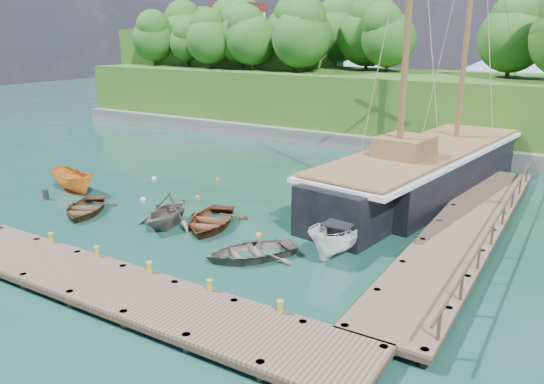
{
  "coord_description": "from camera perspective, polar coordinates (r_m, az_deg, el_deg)",
  "views": [
    {
      "loc": [
        16.09,
        -18.88,
        9.72
      ],
      "look_at": [
        2.83,
        2.83,
        2.0
      ],
      "focal_mm": 35.0,
      "sensor_mm": 36.0,
      "label": 1
    }
  ],
  "objects": [
    {
      "name": "ground",
      "position": [
        26.65,
        -8.43,
        -4.71
      ],
      "size": [
        160.0,
        160.0,
        0.0
      ],
      "primitive_type": "plane",
      "color": "#113727",
      "rests_on": "ground"
    },
    {
      "name": "bollard_3",
      "position": [
        20.19,
        -6.64,
        -12.03
      ],
      "size": [
        0.26,
        0.26,
        0.45
      ],
      "primitive_type": "cylinder",
      "color": "olive",
      "rests_on": "ground"
    },
    {
      "name": "headland",
      "position": [
        58.15,
        1.48,
        12.75
      ],
      "size": [
        51.0,
        19.31,
        12.9
      ],
      "color": "#474744",
      "rests_on": "ground"
    },
    {
      "name": "bollard_4",
      "position": [
        18.71,
        0.88,
        -14.43
      ],
      "size": [
        0.26,
        0.26,
        0.45
      ],
      "primitive_type": "cylinder",
      "color": "olive",
      "rests_on": "ground"
    },
    {
      "name": "mooring_buoy_1",
      "position": [
        32.71,
        -7.97,
        -0.58
      ],
      "size": [
        0.3,
        0.3,
        0.3
      ],
      "primitive_type": "sphere",
      "color": "orange",
      "rests_on": "ground"
    },
    {
      "name": "rowboat_1",
      "position": [
        28.24,
        -11.15,
        -3.59
      ],
      "size": [
        3.83,
        4.23,
        1.94
      ],
      "primitive_type": "imported",
      "rotation": [
        0.0,
        0.0,
        0.19
      ],
      "color": "#5C564D",
      "rests_on": "ground"
    },
    {
      "name": "mooring_buoy_2",
      "position": [
        29.87,
        -5.63,
        -2.2
      ],
      "size": [
        0.29,
        0.29,
        0.29
      ],
      "primitive_type": "sphere",
      "color": "#DD5600",
      "rests_on": "ground"
    },
    {
      "name": "dock_near",
      "position": [
        20.93,
        -15.69,
        -10.14
      ],
      "size": [
        20.0,
        3.2,
        1.1
      ],
      "color": "#49382C",
      "rests_on": "ground"
    },
    {
      "name": "mooring_buoy_6",
      "position": [
        37.25,
        -12.56,
        1.34
      ],
      "size": [
        0.36,
        0.36,
        0.36
      ],
      "primitive_type": "sphere",
      "color": "silver",
      "rests_on": "ground"
    },
    {
      "name": "rowboat_2",
      "position": [
        27.77,
        -6.63,
        -3.73
      ],
      "size": [
        4.55,
        5.36,
        0.94
      ],
      "primitive_type": "imported",
      "rotation": [
        0.0,
        0.0,
        0.33
      ],
      "color": "#5A2F1B",
      "rests_on": "ground"
    },
    {
      "name": "rowboat_0",
      "position": [
        31.36,
        -19.44,
        -2.18
      ],
      "size": [
        4.57,
        4.94,
        0.83
      ],
      "primitive_type": "imported",
      "rotation": [
        0.0,
        0.0,
        0.55
      ],
      "color": "#4D3720",
      "rests_on": "ground"
    },
    {
      "name": "schooner",
      "position": [
        34.85,
        16.41,
        2.07
      ],
      "size": [
        8.56,
        29.53,
        22.06
      ],
      "rotation": [
        0.0,
        0.0,
        -0.14
      ],
      "color": "black",
      "rests_on": "ground"
    },
    {
      "name": "rowboat_3",
      "position": [
        23.95,
        -2.33,
        -7.08
      ],
      "size": [
        4.88,
        5.14,
        0.87
      ],
      "primitive_type": "imported",
      "rotation": [
        0.0,
        0.0,
        -0.63
      ],
      "color": "#5C544C",
      "rests_on": "ground"
    },
    {
      "name": "bollard_1",
      "position": [
        24.01,
        -18.14,
        -7.9
      ],
      "size": [
        0.26,
        0.26,
        0.45
      ],
      "primitive_type": "cylinder",
      "color": "olive",
      "rests_on": "ground"
    },
    {
      "name": "mooring_buoy_4",
      "position": [
        36.3,
        -5.89,
        1.25
      ],
      "size": [
        0.33,
        0.33,
        0.33
      ],
      "primitive_type": "sphere",
      "color": "#FB530C",
      "rests_on": "ground"
    },
    {
      "name": "mooring_buoy_0",
      "position": [
        32.79,
        -13.68,
        -0.86
      ],
      "size": [
        0.34,
        0.34,
        0.34
      ],
      "primitive_type": "sphere",
      "color": "silver",
      "rests_on": "ground"
    },
    {
      "name": "bollard_2",
      "position": [
        21.98,
        -12.92,
        -9.83
      ],
      "size": [
        0.26,
        0.26,
        0.45
      ],
      "primitive_type": "cylinder",
      "color": "olive",
      "rests_on": "ground"
    },
    {
      "name": "mooring_buoy_3",
      "position": [
        30.86,
        3.27,
        -1.51
      ],
      "size": [
        0.37,
        0.37,
        0.37
      ],
      "primitive_type": "sphere",
      "color": "white",
      "rests_on": "ground"
    },
    {
      "name": "bollard_0",
      "position": [
        26.23,
        -22.46,
        -6.23
      ],
      "size": [
        0.26,
        0.26,
        0.45
      ],
      "primitive_type": "cylinder",
      "color": "olive",
      "rests_on": "ground"
    },
    {
      "name": "mooring_buoy_7",
      "position": [
        26.43,
        -1.44,
        -4.71
      ],
      "size": [
        0.32,
        0.32,
        0.32
      ],
      "primitive_type": "sphere",
      "color": "orange",
      "rests_on": "ground"
    },
    {
      "name": "distant_ridge",
      "position": [
        89.82,
        24.38,
        11.99
      ],
      "size": [
        117.0,
        40.0,
        10.0
      ],
      "color": "#728CA5",
      "rests_on": "ground"
    },
    {
      "name": "motorboat_orange",
      "position": [
        35.85,
        -20.46,
        0.05
      ],
      "size": [
        4.41,
        2.42,
        1.61
      ],
      "primitive_type": "imported",
      "rotation": [
        0.0,
        0.0,
        1.36
      ],
      "color": "orange",
      "rests_on": "ground"
    },
    {
      "name": "cabin_boat_white",
      "position": [
        24.74,
        7.27,
        -6.4
      ],
      "size": [
        1.92,
        4.75,
        1.81
      ],
      "primitive_type": "imported",
      "rotation": [
        0.0,
        0.0,
        -0.03
      ],
      "color": "white",
      "rests_on": "ground"
    },
    {
      "name": "mooring_buoy_5",
      "position": [
        35.77,
        2.07,
        1.1
      ],
      "size": [
        0.36,
        0.36,
        0.36
      ],
      "primitive_type": "sphere",
      "color": "#F84900",
      "rests_on": "ground"
    },
    {
      "name": "dock_east",
      "position": [
        27.88,
        20.12,
        -3.65
      ],
      "size": [
        3.2,
        24.0,
        1.1
      ],
      "color": "#49382C",
      "rests_on": "ground"
    }
  ]
}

